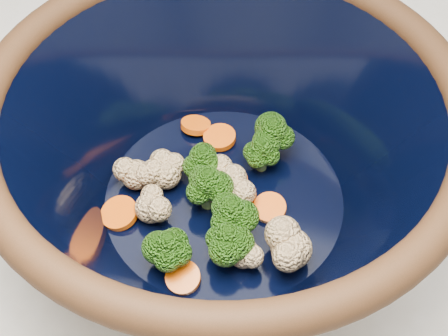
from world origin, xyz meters
The scene contains 2 objects.
mixing_bowl centered at (-0.09, -0.01, 0.99)m, with size 0.46×0.46×0.17m.
vegetable_pile centered at (-0.09, -0.02, 0.96)m, with size 0.19×0.19×0.05m.
Camera 1 is at (0.02, -0.33, 1.39)m, focal length 50.00 mm.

